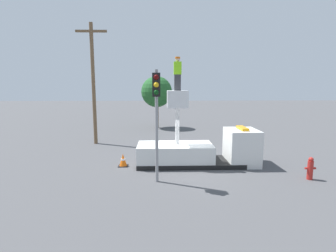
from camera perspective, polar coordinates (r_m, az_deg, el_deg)
The scene contains 8 objects.
ground_plane at distance 14.74m, azimuth 4.75°, elevation -8.31°, with size 120.00×120.00×0.00m, color #4C4C4F.
bucket_truck at distance 14.59m, azimuth 6.78°, elevation -5.20°, with size 6.59×2.09×4.06m.
worker at distance 14.03m, azimuth 2.09°, elevation 11.29°, with size 0.40×0.26×1.75m.
traffic_light_pole at distance 11.31m, azimuth -2.53°, elevation 4.84°, with size 0.34×0.57×5.02m.
fire_hydrant at distance 13.97m, azimuth 28.56°, elevation -8.13°, with size 0.50×0.26×1.07m.
traffic_cone_rear at distance 14.50m, azimuth -9.75°, elevation -7.36°, with size 0.52×0.52×0.69m.
tree_left_bg at distance 26.76m, azimuth -2.49°, elevation 7.41°, with size 3.12×3.12×5.25m.
utility_pole at distance 20.05m, azimuth -15.96°, elevation 9.52°, with size 2.20×0.26×8.72m.
Camera 1 is at (-1.65, -13.99, 4.36)m, focal length 28.00 mm.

